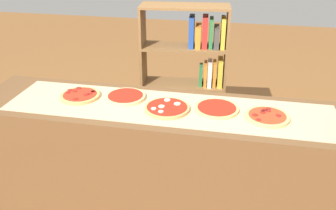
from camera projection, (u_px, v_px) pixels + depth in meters
name	position (u px, v px, depth m)	size (l,w,h in m)	color
counter	(168.00, 165.00, 2.55)	(2.56, 0.61, 0.88)	brown
parchment_paper	(168.00, 108.00, 2.35)	(2.09, 0.48, 0.00)	tan
pizza_pepperoni_0	(80.00, 96.00, 2.49)	(0.27, 0.27, 0.03)	tan
pizza_plain_1	(126.00, 97.00, 2.47)	(0.27, 0.27, 0.02)	#E5C17F
pizza_mozzarella_2	(167.00, 108.00, 2.32)	(0.28, 0.28, 0.03)	tan
pizza_plain_3	(217.00, 108.00, 2.32)	(0.28, 0.28, 0.02)	#DBB26B
pizza_pepperoni_4	(267.00, 116.00, 2.22)	(0.27, 0.27, 0.03)	#DBB26B
bookshelf	(195.00, 87.00, 3.22)	(0.74, 0.33, 1.36)	brown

